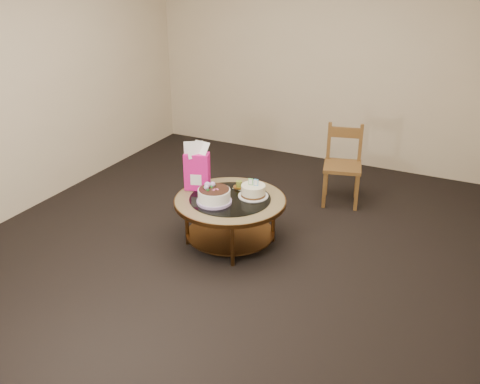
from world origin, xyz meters
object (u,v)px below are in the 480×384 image
at_px(decorated_cake, 214,196).
at_px(dining_chair, 343,164).
at_px(cream_cake, 253,191).
at_px(coffee_table, 230,206).
at_px(gift_bag, 197,166).

height_order(decorated_cake, dining_chair, dining_chair).
xyz_separation_m(cream_cake, dining_chair, (0.49, 1.21, -0.09)).
bearing_deg(decorated_cake, coffee_table, 58.03).
distance_m(decorated_cake, gift_bag, 0.39).
relative_size(decorated_cake, dining_chair, 0.37).
bearing_deg(gift_bag, dining_chair, 32.98).
relative_size(decorated_cake, cream_cake, 1.14).
relative_size(cream_cake, gift_bag, 0.61).
height_order(coffee_table, dining_chair, dining_chair).
xyz_separation_m(decorated_cake, dining_chair, (0.75, 1.48, -0.09)).
bearing_deg(gift_bag, coffee_table, -27.13).
xyz_separation_m(coffee_table, decorated_cake, (-0.09, -0.14, 0.14)).
relative_size(decorated_cake, gift_bag, 0.69).
bearing_deg(dining_chair, coffee_table, -130.63).
distance_m(decorated_cake, dining_chair, 1.66).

